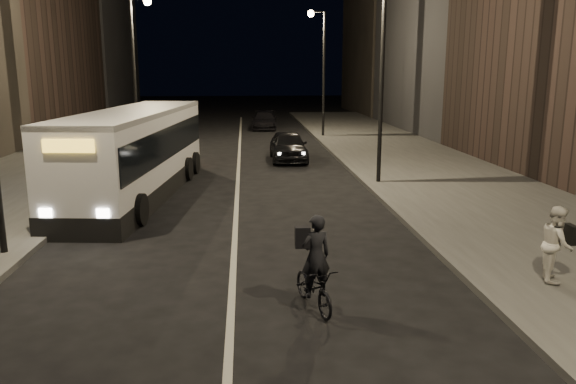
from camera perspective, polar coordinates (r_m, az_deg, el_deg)
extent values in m
plane|color=black|center=(10.61, -5.87, -12.98)|extent=(180.00, 180.00, 0.00)
cube|color=#3D3D3A|center=(25.36, 14.48, 1.86)|extent=(7.00, 70.00, 0.16)
cube|color=#3D3D3A|center=(25.57, -24.52, 1.21)|extent=(7.00, 70.00, 0.16)
cylinder|color=black|center=(22.23, 9.51, 11.24)|extent=(0.16, 0.16, 8.00)
cylinder|color=black|center=(37.96, 3.65, 11.77)|extent=(0.16, 0.16, 8.00)
cube|color=black|center=(38.07, 3.03, 17.81)|extent=(0.90, 0.08, 0.08)
sphere|color=#FFD18C|center=(38.01, 2.33, 17.68)|extent=(0.44, 0.44, 0.44)
cylinder|color=black|center=(32.14, -15.34, 11.27)|extent=(0.16, 0.16, 8.00)
sphere|color=#FFD18C|center=(32.18, -14.09, 18.30)|extent=(0.44, 0.44, 0.44)
cube|color=silver|center=(21.07, -15.13, 3.77)|extent=(3.61, 11.73, 3.08)
cube|color=black|center=(21.01, -15.19, 4.94)|extent=(3.65, 11.36, 1.11)
cube|color=silver|center=(20.91, -15.36, 7.81)|extent=(3.63, 11.74, 0.17)
cube|color=gold|center=(15.54, -21.39, 4.37)|extent=(1.35, 0.26, 0.34)
cylinder|color=black|center=(17.96, -22.28, -1.61)|extent=(0.44, 0.99, 0.96)
cylinder|color=black|center=(17.12, -14.90, -1.74)|extent=(0.44, 0.99, 0.96)
cylinder|color=black|center=(25.03, -15.26, 2.61)|extent=(0.44, 0.99, 0.96)
cylinder|color=black|center=(24.44, -9.86, 2.64)|extent=(0.44, 0.99, 0.96)
imported|color=black|center=(10.96, 2.66, -9.57)|extent=(1.02, 1.77, 0.88)
imported|color=black|center=(10.54, 2.83, -6.51)|extent=(0.67, 0.53, 1.60)
imported|color=beige|center=(13.03, 25.62, -4.76)|extent=(0.85, 0.95, 1.61)
imported|color=black|center=(28.43, 0.02, 4.71)|extent=(1.78, 4.40, 1.50)
imported|color=#343537|center=(35.98, -10.71, 5.91)|extent=(1.32, 3.78, 1.24)
imported|color=black|center=(43.81, -2.40, 7.29)|extent=(2.14, 4.72, 1.34)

